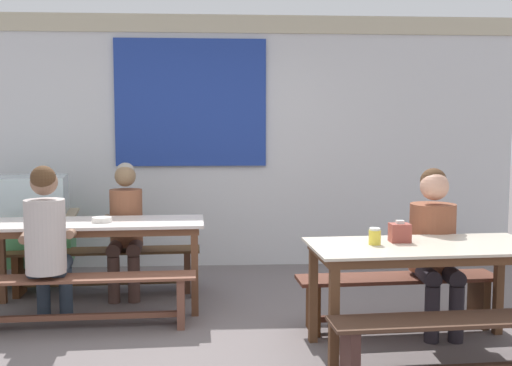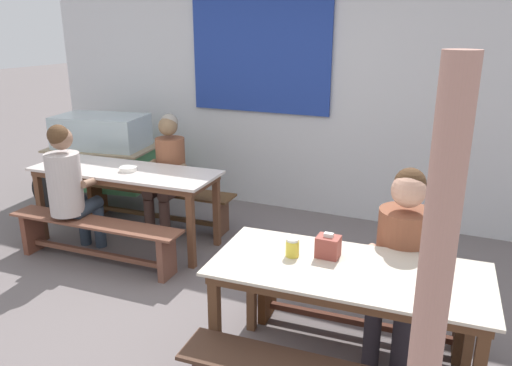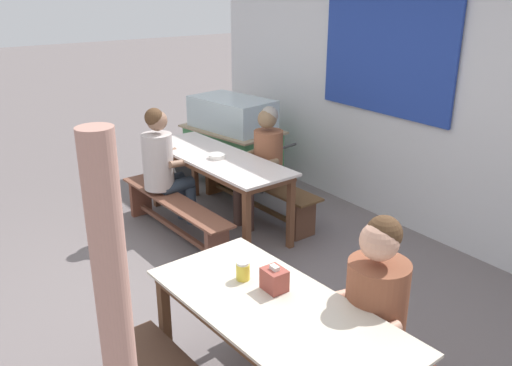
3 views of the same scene
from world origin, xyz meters
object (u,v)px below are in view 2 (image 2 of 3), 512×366
person_center_facing (168,167)px  person_left_back_turned (69,184)px  bench_near_back (358,298)px  dining_table_near (348,280)px  condiment_jar (292,247)px  wooden_support_post (424,362)px  tissue_box (328,246)px  bench_far_front (95,236)px  person_right_near_table (402,251)px  soup_bowl (128,169)px  dining_table_far (125,177)px  food_cart (102,154)px  bench_far_back (156,200)px

person_center_facing → person_left_back_turned: bearing=-116.4°
bench_near_back → person_center_facing: size_ratio=1.28×
dining_table_near → condiment_jar: (-0.36, 0.02, 0.14)m
person_left_back_turned → wooden_support_post: wooden_support_post is taller
tissue_box → wooden_support_post: bearing=-60.2°
bench_far_front → person_center_facing: 1.08m
bench_far_front → tissue_box: tissue_box is taller
person_right_near_table → soup_bowl: bearing=166.5°
person_right_near_table → person_left_back_turned: 3.03m
dining_table_far → food_cart: bearing=140.1°
dining_table_far → soup_bowl: size_ratio=11.33×
bench_far_front → food_cart: 1.74m
person_left_back_turned → tissue_box: size_ratio=8.35×
person_center_facing → tissue_box: 2.65m
condiment_jar → soup_bowl: size_ratio=0.69×
dining_table_near → bench_far_back: (-2.55, 1.67, -0.41)m
tissue_box → soup_bowl: size_ratio=0.92×
food_cart → condiment_jar: (3.17, -1.98, 0.20)m
dining_table_far → person_left_back_turned: (-0.26, -0.47, 0.03)m
bench_near_back → person_center_facing: 2.58m
person_right_near_table → soup_bowl: (-2.69, 0.64, 0.08)m
person_center_facing → soup_bowl: person_center_facing is taller
dining_table_far → wooden_support_post: bearing=-36.2°
bench_near_back → soup_bowl: 2.54m
food_cart → person_center_facing: person_center_facing is taller
tissue_box → wooden_support_post: 1.36m
condiment_jar → bench_far_front: bearing=163.8°
soup_bowl → bench_far_front: bearing=-96.3°
soup_bowl → food_cart: bearing=141.0°
dining_table_near → condiment_jar: size_ratio=14.15×
bench_far_back → wooden_support_post: (3.06, -2.74, 0.75)m
dining_table_near → bench_near_back: size_ratio=1.02×
dining_table_near → person_right_near_table: (0.24, 0.48, 0.03)m
condiment_jar → bench_far_back: bearing=142.9°
food_cart → soup_bowl: bearing=-39.0°
food_cart → person_left_back_turned: size_ratio=1.27×
bench_far_front → condiment_jar: 2.30m
bench_near_back → dining_table_far: bearing=165.6°
bench_far_back → condiment_jar: bearing=-37.1°
bench_near_back → person_center_facing: bearing=154.4°
dining_table_near → bench_far_back: 3.07m
bench_far_front → person_left_back_turned: (-0.29, 0.05, 0.45)m
tissue_box → condiment_jar: (-0.20, -0.08, -0.01)m
bench_far_front → wooden_support_post: (3.01, -1.71, 0.76)m
dining_table_far → soup_bowl: (0.08, -0.04, 0.10)m
soup_bowl → person_right_near_table: bearing=-13.5°
bench_far_back → condiment_jar: size_ratio=15.74×
person_center_facing → tissue_box: bearing=-34.9°
person_left_back_turned → bench_far_front: bearing=-9.5°
bench_far_back → soup_bowl: (0.10, -0.55, 0.51)m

